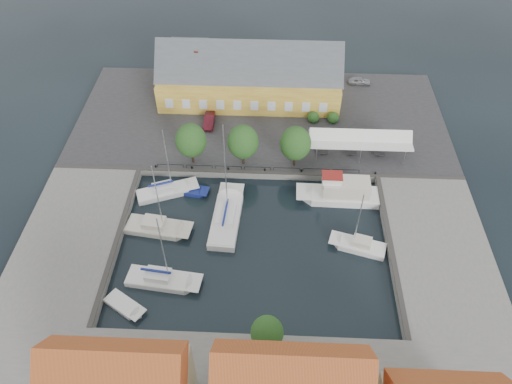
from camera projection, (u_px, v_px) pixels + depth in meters
ground at (254, 235)px, 61.38m from camera, size 140.00×140.00×0.00m
north_quay at (261, 119)px, 77.26m from camera, size 56.00×26.00×1.00m
west_quay at (72, 239)px, 60.30m from camera, size 12.00×24.00×1.00m
east_quay at (439, 252)px, 58.93m from camera, size 12.00×24.00×1.00m
quay_edge_fittings at (256, 201)px, 63.98m from camera, size 56.00×24.72×0.40m
warehouse at (246, 78)px, 78.35m from camera, size 28.56×14.00×9.55m
tent_canopy at (360, 140)px, 68.57m from camera, size 14.00×4.00×2.83m
quay_trees at (243, 142)px, 66.46m from camera, size 18.20×4.20×6.30m
car_silver at (360, 81)px, 82.88m from camera, size 3.74×1.66×1.25m
car_red at (209, 120)px, 75.05m from camera, size 1.49×4.23×1.39m
center_sailboat at (227, 218)px, 62.87m from camera, size 3.89×11.21×14.80m
trawler at (341, 193)px, 65.06m from camera, size 10.97×3.44×5.00m
east_boat_b at (359, 246)px, 59.78m from camera, size 7.05×3.99×9.49m
west_boat_a at (166, 192)px, 66.29m from camera, size 8.45×5.13×11.00m
west_boat_b at (157, 228)px, 61.82m from camera, size 8.58×3.92×11.34m
west_boat_d at (162, 280)px, 56.31m from camera, size 8.88×3.60×11.54m
launch_sw at (125, 306)px, 54.14m from camera, size 5.09×4.16×0.98m
launch_nw at (190, 191)px, 66.66m from camera, size 4.99×2.64×0.88m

